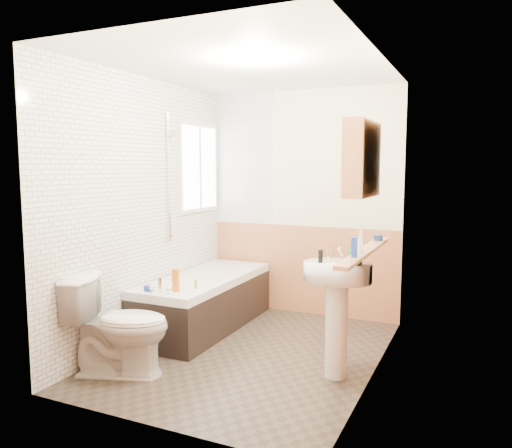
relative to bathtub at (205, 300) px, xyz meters
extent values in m
plane|color=#302922|center=(0.73, -0.47, -0.28)|extent=(2.80, 2.80, 0.00)
plane|color=white|center=(0.73, -0.47, 2.22)|extent=(2.80, 2.80, 0.00)
cube|color=#F5EFCA|center=(0.73, 0.94, 0.97)|extent=(2.20, 0.02, 2.50)
cube|color=#F5EFCA|center=(0.73, -1.88, 0.97)|extent=(2.20, 0.02, 2.50)
cube|color=#F5EFCA|center=(-0.38, -0.47, 0.97)|extent=(0.02, 2.80, 2.50)
cube|color=#F5EFCA|center=(1.84, -0.47, 0.97)|extent=(0.02, 2.80, 2.50)
cube|color=#C97E52|center=(1.82, -0.47, 0.22)|extent=(0.01, 2.80, 1.00)
cube|color=#C97E52|center=(0.73, -1.86, 0.22)|extent=(2.20, 0.01, 1.00)
cube|color=#C97E52|center=(0.73, 0.92, 0.22)|extent=(2.20, 0.01, 1.00)
cube|color=white|center=(-0.36, -0.47, 0.97)|extent=(0.01, 2.80, 2.50)
cube|color=white|center=(0.01, 0.92, 1.47)|extent=(0.75, 0.01, 1.50)
cube|color=white|center=(-0.34, 0.48, 1.37)|extent=(0.03, 0.79, 0.99)
cube|color=white|center=(-0.32, 0.48, 1.37)|extent=(0.01, 0.70, 0.90)
cube|color=white|center=(-0.32, 0.48, 1.37)|extent=(0.01, 0.04, 0.90)
cube|color=black|center=(0.00, 0.00, -0.05)|extent=(0.70, 1.75, 0.47)
cube|color=white|center=(0.00, 0.00, 0.22)|extent=(0.70, 1.75, 0.08)
cube|color=white|center=(0.00, 0.00, 0.21)|extent=(0.56, 1.61, 0.04)
cylinder|color=silver|center=(0.00, -0.77, 0.33)|extent=(0.04, 0.04, 0.14)
sphere|color=silver|center=(-0.09, -0.77, 0.30)|extent=(0.06, 0.06, 0.06)
sphere|color=silver|center=(0.09, -0.77, 0.30)|extent=(0.06, 0.06, 0.06)
cylinder|color=silver|center=(-0.32, -0.14, 1.27)|extent=(0.02, 0.02, 1.29)
cylinder|color=silver|center=(-0.32, -0.14, 0.68)|extent=(0.05, 0.05, 0.02)
cylinder|color=silver|center=(-0.32, -0.14, 1.86)|extent=(0.05, 0.05, 0.02)
cylinder|color=silver|center=(-0.27, -0.14, 1.70)|extent=(0.07, 0.09, 0.09)
imported|color=white|center=(-0.03, -1.30, 0.11)|extent=(0.92, 0.69, 0.80)
cylinder|color=white|center=(1.57, -0.63, 0.09)|extent=(0.18, 0.18, 0.74)
ellipsoid|color=white|center=(1.57, -0.63, 0.56)|extent=(0.54, 0.43, 0.14)
cylinder|color=silver|center=(1.47, -0.53, 0.68)|extent=(0.03, 0.03, 0.08)
cylinder|color=silver|center=(1.67, -0.53, 0.68)|extent=(0.03, 0.03, 0.08)
cylinder|color=silver|center=(1.57, -0.55, 0.71)|extent=(0.02, 0.11, 0.09)
cube|color=#C97E52|center=(1.77, -0.57, 0.73)|extent=(0.10, 1.48, 0.03)
cube|color=#C97E52|center=(1.75, -0.64, 1.43)|extent=(0.15, 0.62, 0.56)
cube|color=silver|center=(1.67, -0.79, 1.43)|extent=(0.01, 0.24, 0.42)
cube|color=silver|center=(1.67, -0.49, 1.43)|extent=(0.01, 0.24, 0.42)
cylinder|color=#19339E|center=(1.77, -0.94, 0.82)|extent=(0.05, 0.05, 0.14)
cone|color=silver|center=(1.77, -0.75, 0.87)|extent=(0.06, 0.06, 0.25)
cylinder|color=navy|center=(1.77, -0.06, 0.77)|extent=(0.09, 0.09, 0.05)
imported|color=#388447|center=(1.71, -0.67, 0.68)|extent=(0.13, 0.21, 0.09)
cylinder|color=black|center=(1.45, -0.69, 0.69)|extent=(0.04, 0.04, 0.10)
cube|color=orange|center=(0.11, -0.68, 0.36)|extent=(0.06, 0.04, 0.20)
cylinder|color=#19339E|center=(-0.15, -0.75, 0.29)|extent=(0.10, 0.10, 0.05)
cylinder|color=#59C647|center=(0.21, -0.52, 0.30)|extent=(0.03, 0.03, 0.09)
camera|label=1|loc=(2.58, -4.36, 1.38)|focal=35.00mm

